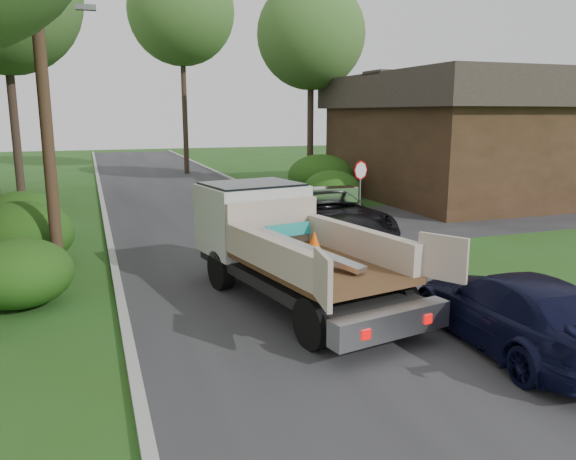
% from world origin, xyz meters
% --- Properties ---
extents(ground, '(120.00, 120.00, 0.00)m').
position_xyz_m(ground, '(0.00, 0.00, 0.00)').
color(ground, '#274914').
rests_on(ground, ground).
extents(road, '(8.00, 90.00, 0.02)m').
position_xyz_m(road, '(0.00, 10.00, 0.00)').
color(road, '#28282B').
rests_on(road, ground).
extents(side_street, '(16.00, 7.00, 0.02)m').
position_xyz_m(side_street, '(12.00, 9.00, 0.01)').
color(side_street, '#28282B').
rests_on(side_street, ground).
extents(curb_left, '(0.20, 90.00, 0.12)m').
position_xyz_m(curb_left, '(-4.10, 10.00, 0.06)').
color(curb_left, '#9E9E99').
rests_on(curb_left, ground).
extents(curb_right, '(0.20, 90.00, 0.12)m').
position_xyz_m(curb_right, '(4.10, 10.00, 0.06)').
color(curb_right, '#9E9E99').
rests_on(curb_right, ground).
extents(stop_sign, '(0.71, 0.32, 2.48)m').
position_xyz_m(stop_sign, '(5.20, 9.00, 1.78)').
color(stop_sign, slate).
rests_on(stop_sign, ground).
extents(utility_pole, '(2.42, 1.25, 10.00)m').
position_xyz_m(utility_pole, '(-5.48, 4.98, 5.17)').
color(utility_pole, '#382619').
rests_on(utility_pole, ground).
extents(house_right, '(9.72, 12.96, 6.20)m').
position_xyz_m(house_right, '(13.00, 14.00, 3.16)').
color(house_right, '#332315').
rests_on(house_right, ground).
extents(hedge_left_a, '(2.34, 2.34, 1.53)m').
position_xyz_m(hedge_left_a, '(-6.20, 3.00, 0.77)').
color(hedge_left_a, '#194910').
rests_on(hedge_left_a, ground).
extents(hedge_left_b, '(2.86, 2.86, 1.87)m').
position_xyz_m(hedge_left_b, '(-6.50, 6.50, 0.94)').
color(hedge_left_b, '#194910').
rests_on(hedge_left_b, ground).
extents(hedge_left_c, '(2.60, 2.60, 1.70)m').
position_xyz_m(hedge_left_c, '(-6.80, 10.00, 0.85)').
color(hedge_left_c, '#194910').
rests_on(hedge_left_c, ground).
extents(hedge_right_a, '(2.60, 2.60, 1.70)m').
position_xyz_m(hedge_right_a, '(5.80, 13.00, 0.85)').
color(hedge_right_a, '#194910').
rests_on(hedge_right_a, ground).
extents(hedge_right_b, '(3.38, 3.38, 2.21)m').
position_xyz_m(hedge_right_b, '(6.50, 16.00, 1.10)').
color(hedge_right_b, '#194910').
rests_on(hedge_right_b, ground).
extents(tree_right_far, '(6.00, 6.00, 11.50)m').
position_xyz_m(tree_right_far, '(7.50, 20.00, 8.48)').
color(tree_right_far, '#2D2119').
rests_on(tree_right_far, ground).
extents(tree_center_far, '(7.20, 7.20, 14.60)m').
position_xyz_m(tree_center_far, '(2.00, 30.00, 10.98)').
color(tree_center_far, '#2D2119').
rests_on(tree_center_far, ground).
extents(flatbed_truck, '(3.99, 7.06, 2.53)m').
position_xyz_m(flatbed_truck, '(-0.51, 2.02, 1.37)').
color(flatbed_truck, black).
rests_on(flatbed_truck, ground).
extents(black_pickup, '(3.09, 6.23, 1.70)m').
position_xyz_m(black_pickup, '(2.92, 6.93, 0.85)').
color(black_pickup, black).
rests_on(black_pickup, ground).
extents(navy_suv, '(2.35, 5.01, 1.41)m').
position_xyz_m(navy_suv, '(2.60, -2.50, 0.71)').
color(navy_suv, black).
rests_on(navy_suv, ground).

